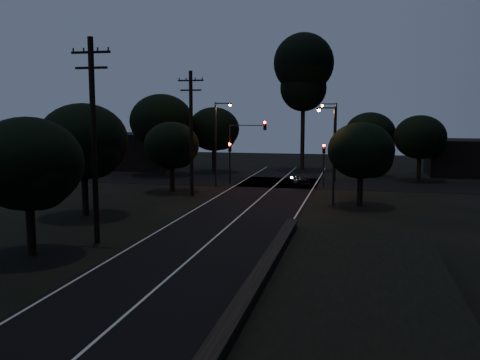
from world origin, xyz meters
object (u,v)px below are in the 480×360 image
at_px(utility_pole_mid, 94,138).
at_px(signal_mast, 247,140).
at_px(signal_right, 324,157).
at_px(streetlight_c, 332,148).
at_px(car, 301,180).
at_px(streetlight_b, 334,136).
at_px(streetlight_a, 218,138).
at_px(tall_pine, 304,71).
at_px(signal_left, 230,155).
at_px(utility_pole_far, 191,131).

xyz_separation_m(utility_pole_mid, signal_mast, (3.09, 24.99, -1.40)).
xyz_separation_m(signal_right, streetlight_c, (1.23, -9.99, 1.51)).
bearing_deg(signal_right, car, -178.55).
xyz_separation_m(streetlight_b, streetlight_c, (0.52, -14.00, -0.29)).
bearing_deg(streetlight_a, streetlight_b, 29.48).
relative_size(streetlight_a, streetlight_b, 1.00).
distance_m(utility_pole_mid, tall_pine, 41.09).
bearing_deg(signal_right, signal_mast, 179.97).
relative_size(utility_pole_mid, tall_pine, 0.66).
xyz_separation_m(tall_pine, signal_right, (3.60, -15.01, -9.16)).
xyz_separation_m(tall_pine, signal_left, (-5.60, -15.01, -9.16)).
bearing_deg(tall_pine, streetlight_a, -110.36).
bearing_deg(signal_right, utility_pole_mid, -112.99).
height_order(signal_right, streetlight_a, streetlight_a).
xyz_separation_m(utility_pole_far, signal_left, (1.40, 7.99, -2.65)).
distance_m(signal_left, car, 7.38).
bearing_deg(signal_mast, tall_pine, 75.38).
relative_size(utility_pole_far, signal_mast, 1.68).
relative_size(signal_left, signal_mast, 0.66).
distance_m(signal_left, signal_right, 9.20).
relative_size(tall_pine, streetlight_a, 2.08).
height_order(signal_right, streetlight_c, streetlight_c).
bearing_deg(utility_pole_mid, utility_pole_far, 90.00).
relative_size(utility_pole_far, car, 2.99).
bearing_deg(streetlight_c, streetlight_a, 144.31).
height_order(utility_pole_far, signal_right, utility_pole_far).
bearing_deg(streetlight_b, utility_pole_far, -133.30).
bearing_deg(tall_pine, streetlight_b, -68.62).
bearing_deg(car, streetlight_b, -142.03).
distance_m(utility_pole_far, signal_right, 13.53).
relative_size(utility_pole_mid, utility_pole_far, 1.05).
height_order(signal_left, streetlight_a, streetlight_a).
bearing_deg(streetlight_b, streetlight_a, -150.52).
relative_size(utility_pole_mid, streetlight_a, 1.38).
xyz_separation_m(utility_pole_far, streetlight_b, (11.31, 12.00, -0.85)).
bearing_deg(car, signal_mast, -17.42).
distance_m(signal_left, streetlight_a, 2.77).
xyz_separation_m(utility_pole_far, signal_mast, (3.09, 7.99, -1.15)).
relative_size(tall_pine, streetlight_b, 2.08).
distance_m(streetlight_b, car, 6.41).
bearing_deg(streetlight_b, utility_pole_mid, -111.30).
height_order(signal_left, signal_mast, signal_mast).
xyz_separation_m(utility_pole_far, streetlight_c, (11.83, -2.00, -1.13)).
distance_m(utility_pole_far, signal_mast, 8.64).
distance_m(utility_pole_mid, streetlight_b, 31.15).
xyz_separation_m(utility_pole_mid, utility_pole_far, (0.00, 17.00, -0.25)).
relative_size(tall_pine, streetlight_c, 2.22).
relative_size(streetlight_a, car, 2.28).
height_order(signal_right, signal_mast, signal_mast).
distance_m(streetlight_b, streetlight_c, 14.01).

